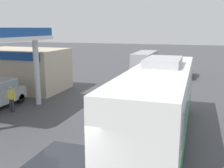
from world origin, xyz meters
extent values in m
plane|color=#424247|center=(0.00, 20.00, 0.00)|extent=(120.00, 120.00, 0.00)
cube|color=#D8CC4C|center=(0.00, 15.00, 0.00)|extent=(0.16, 50.00, 0.01)
cube|color=#26282D|center=(-1.29, 2.51, 0.00)|extent=(2.34, 3.67, 0.01)
cube|color=white|center=(2.03, 6.04, 1.88)|extent=(2.50, 11.00, 2.90)
cube|color=#1E8C3F|center=(2.03, 6.04, 0.77)|extent=(2.54, 11.04, 0.56)
cube|color=#8C9EAD|center=(2.03, 0.60, 2.42)|extent=(2.30, 0.10, 1.40)
cube|color=#8C9EAD|center=(0.76, 6.04, 2.33)|extent=(0.06, 9.35, 1.10)
cube|color=#8C9EAD|center=(3.30, 6.04, 2.33)|extent=(0.06, 9.35, 1.10)
cube|color=white|center=(2.03, 0.61, 3.12)|extent=(1.75, 0.08, 0.32)
cube|color=#B2B2B7|center=(2.03, 7.04, 3.51)|extent=(1.60, 2.80, 0.36)
cylinder|color=black|center=(0.93, 2.14, 0.50)|extent=(0.30, 1.00, 1.00)
cylinder|color=black|center=(0.93, 9.34, 0.50)|extent=(0.30, 1.00, 1.00)
cylinder|color=black|center=(3.13, 9.34, 0.50)|extent=(0.30, 1.00, 1.00)
cylinder|color=silver|center=(-6.57, 9.38, 2.30)|extent=(0.36, 0.36, 4.60)
cube|color=beige|center=(-10.27, 12.88, 1.70)|extent=(7.00, 4.40, 3.40)
cube|color=#194799|center=(-10.27, 10.64, 3.05)|extent=(6.30, 0.10, 0.60)
cylinder|color=black|center=(-9.39, 9.23, 0.32)|extent=(0.20, 0.64, 0.64)
cylinder|color=black|center=(-7.89, 9.23, 0.32)|extent=(0.20, 0.64, 0.64)
cube|color=#A5A5AD|center=(-2.07, 23.70, 1.39)|extent=(2.00, 6.00, 2.10)
cube|color=#8C9EAD|center=(-2.07, 23.70, 1.79)|extent=(2.04, 5.10, 0.80)
cube|color=#2D2D33|center=(-2.07, 20.65, 0.54)|extent=(1.90, 0.16, 0.36)
cylinder|color=black|center=(-2.95, 21.70, 0.38)|extent=(0.22, 0.76, 0.76)
cylinder|color=black|center=(-1.19, 21.70, 0.38)|extent=(0.22, 0.76, 0.76)
cylinder|color=black|center=(-2.95, 25.70, 0.38)|extent=(0.22, 0.76, 0.76)
cylinder|color=black|center=(-1.19, 25.70, 0.38)|extent=(0.22, 0.76, 0.76)
cylinder|color=#33333F|center=(-7.20, 7.34, 0.41)|extent=(0.14, 0.14, 0.82)
cylinder|color=#33333F|center=(-7.02, 7.34, 0.41)|extent=(0.14, 0.14, 0.82)
cube|color=#D8CC4C|center=(-7.11, 7.34, 1.12)|extent=(0.36, 0.22, 0.60)
sphere|color=tan|center=(-7.11, 7.34, 1.55)|extent=(0.22, 0.22, 0.22)
cylinder|color=#D8CC4C|center=(-7.34, 7.34, 1.07)|extent=(0.09, 0.09, 0.58)
cylinder|color=#D8CC4C|center=(-6.88, 7.34, 1.07)|extent=(0.09, 0.09, 0.58)
cube|color=#1E602D|center=(2.21, 22.98, 0.72)|extent=(1.70, 4.20, 0.80)
cube|color=#1E602D|center=(2.21, 23.18, 1.47)|extent=(1.50, 2.31, 0.70)
cube|color=#8C9EAD|center=(2.21, 23.18, 1.47)|extent=(1.53, 2.35, 0.49)
cylinder|color=black|center=(1.46, 21.48, 0.32)|extent=(0.20, 0.64, 0.64)
cylinder|color=black|center=(2.96, 21.48, 0.32)|extent=(0.20, 0.64, 0.64)
cylinder|color=black|center=(1.46, 24.48, 0.32)|extent=(0.20, 0.64, 0.64)
cylinder|color=black|center=(2.96, 24.48, 0.32)|extent=(0.20, 0.64, 0.64)
camera|label=1|loc=(3.57, -5.66, 5.08)|focal=42.56mm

